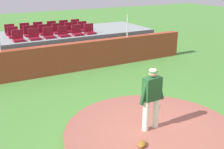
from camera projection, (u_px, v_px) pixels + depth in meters
The scene contains 26 objects.
ground_plane at pixel (152, 135), 7.72m from camera, with size 60.00×60.00×0.00m, color #488335.
pitchers_mound at pixel (152, 132), 7.69m from camera, with size 4.70×4.70×0.18m, color #925143.
pitcher at pixel (152, 94), 7.39m from camera, with size 0.81×0.28×1.74m.
baseball at pixel (158, 106), 8.94m from camera, with size 0.07×0.07×0.07m, color white.
fielding_glove at pixel (142, 144), 6.89m from camera, with size 0.30×0.20×0.11m, color brown.
brick_barrier at pixel (67, 58), 12.68m from camera, with size 12.39×0.40×1.29m, color #983F28.
fence_post_right at pixel (127, 26), 13.75m from camera, with size 0.06×0.06×1.05m, color silver.
bleacher_platform at pixel (50, 46), 14.70m from camera, with size 10.70×3.36×1.34m, color gray.
stadium_chair_0 at pixel (18, 38), 12.65m from camera, with size 0.48×0.44×0.50m.
stadium_chair_1 at pixel (34, 36), 12.99m from camera, with size 0.48×0.44×0.50m.
stadium_chair_2 at pixel (49, 35), 13.34m from camera, with size 0.48×0.44×0.50m.
stadium_chair_3 at pixel (64, 33), 13.67m from camera, with size 0.48×0.44×0.50m.
stadium_chair_4 at pixel (77, 32), 13.96m from camera, with size 0.48×0.44×0.50m.
stadium_chair_5 at pixel (90, 31), 14.31m from camera, with size 0.48×0.44×0.50m.
stadium_chair_6 at pixel (14, 34), 13.42m from camera, with size 0.48×0.44×0.50m.
stadium_chair_7 at pixel (29, 33), 13.75m from camera, with size 0.48×0.44×0.50m.
stadium_chair_8 at pixel (44, 32), 14.08m from camera, with size 0.48×0.44×0.50m.
stadium_chair_9 at pixel (58, 30), 14.39m from camera, with size 0.48×0.44×0.50m.
stadium_chair_10 at pixel (70, 29), 14.72m from camera, with size 0.48×0.44×0.50m.
stadium_chair_11 at pixel (83, 28), 15.04m from camera, with size 0.48×0.44×0.50m.
stadium_chair_12 at pixel (10, 31), 14.14m from camera, with size 0.48×0.44×0.50m.
stadium_chair_13 at pixel (25, 30), 14.50m from camera, with size 0.48×0.44×0.50m.
stadium_chair_14 at pixel (39, 29), 14.82m from camera, with size 0.48×0.44×0.50m.
stadium_chair_15 at pixel (52, 28), 15.12m from camera, with size 0.48×0.44×0.50m.
stadium_chair_16 at pixel (64, 27), 15.45m from camera, with size 0.48×0.44×0.50m.
stadium_chair_17 at pixel (76, 26), 15.76m from camera, with size 0.48×0.44×0.50m.
Camera 1 is at (-4.24, -5.38, 4.06)m, focal length 45.90 mm.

